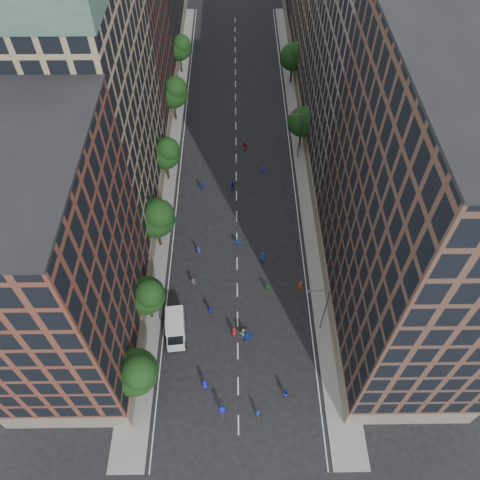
{
  "coord_description": "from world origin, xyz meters",
  "views": [
    {
      "loc": [
        -0.01,
        -16.78,
        54.05
      ],
      "look_at": [
        0.45,
        25.18,
        2.0
      ],
      "focal_mm": 35.0,
      "sensor_mm": 36.0,
      "label": 1
    }
  ],
  "objects_px": {
    "cargo_van": "(175,328)",
    "skater_0": "(205,384)",
    "streetlamp_near": "(324,308)",
    "streetlamp_far": "(299,134)",
    "skater_1": "(258,413)",
    "skater_2": "(285,394)"
  },
  "relations": [
    {
      "from": "cargo_van",
      "to": "skater_0",
      "type": "distance_m",
      "value": 8.09
    },
    {
      "from": "streetlamp_near",
      "to": "cargo_van",
      "type": "bearing_deg",
      "value": -178.49
    },
    {
      "from": "streetlamp_near",
      "to": "streetlamp_far",
      "type": "bearing_deg",
      "value": 90.0
    },
    {
      "from": "streetlamp_far",
      "to": "skater_0",
      "type": "distance_m",
      "value": 43.21
    },
    {
      "from": "skater_1",
      "to": "skater_0",
      "type": "bearing_deg",
      "value": -45.11
    },
    {
      "from": "streetlamp_far",
      "to": "skater_1",
      "type": "xyz_separation_m",
      "value": [
        -8.17,
        -44.0,
        -4.36
      ]
    },
    {
      "from": "skater_0",
      "to": "skater_2",
      "type": "relative_size",
      "value": 0.99
    },
    {
      "from": "cargo_van",
      "to": "skater_2",
      "type": "bearing_deg",
      "value": -37.57
    },
    {
      "from": "skater_2",
      "to": "streetlamp_far",
      "type": "bearing_deg",
      "value": -115.91
    },
    {
      "from": "skater_0",
      "to": "skater_1",
      "type": "height_order",
      "value": "skater_0"
    },
    {
      "from": "streetlamp_near",
      "to": "skater_1",
      "type": "relative_size",
      "value": 5.58
    },
    {
      "from": "streetlamp_near",
      "to": "skater_0",
      "type": "relative_size",
      "value": 5.45
    },
    {
      "from": "skater_0",
      "to": "skater_2",
      "type": "distance_m",
      "value": 9.46
    },
    {
      "from": "streetlamp_near",
      "to": "skater_1",
      "type": "height_order",
      "value": "streetlamp_near"
    },
    {
      "from": "skater_1",
      "to": "skater_2",
      "type": "relative_size",
      "value": 0.97
    },
    {
      "from": "cargo_van",
      "to": "skater_1",
      "type": "bearing_deg",
      "value": -52.0
    },
    {
      "from": "streetlamp_far",
      "to": "streetlamp_near",
      "type": "bearing_deg",
      "value": -90.0
    },
    {
      "from": "streetlamp_near",
      "to": "skater_2",
      "type": "distance_m",
      "value": 10.95
    },
    {
      "from": "skater_0",
      "to": "skater_1",
      "type": "bearing_deg",
      "value": 158.14
    },
    {
      "from": "skater_0",
      "to": "cargo_van",
      "type": "bearing_deg",
      "value": -53.6
    },
    {
      "from": "skater_0",
      "to": "skater_1",
      "type": "xyz_separation_m",
      "value": [
        6.11,
        -3.45,
        -0.02
      ]
    },
    {
      "from": "cargo_van",
      "to": "streetlamp_far",
      "type": "bearing_deg",
      "value": 55.93
    }
  ]
}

